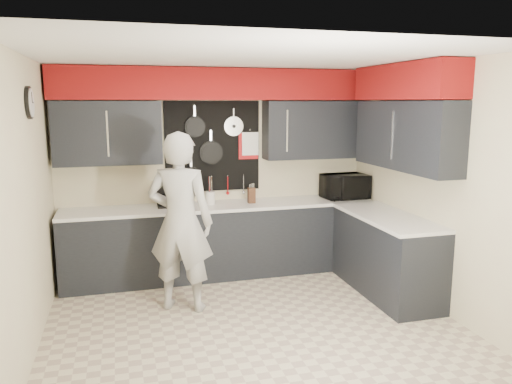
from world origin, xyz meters
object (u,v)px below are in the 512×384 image
object	(u,v)px
coffee_maker	(164,194)
person	(180,222)
utensil_crock	(210,198)
knife_block	(252,195)
microwave	(345,186)

from	to	relation	value
coffee_maker	person	distance (m)	1.00
utensil_crock	person	distance (m)	1.11
utensil_crock	person	world-z (taller)	person
utensil_crock	coffee_maker	world-z (taller)	coffee_maker
person	knife_block	bearing A→B (deg)	-113.54
microwave	knife_block	xyz separation A→B (m)	(-1.28, 0.03, -0.06)
coffee_maker	microwave	bearing A→B (deg)	-0.47
microwave	knife_block	bearing A→B (deg)	175.84
knife_block	coffee_maker	world-z (taller)	coffee_maker
coffee_maker	person	size ratio (longest dim) A/B	0.16
coffee_maker	person	bearing A→B (deg)	-83.74
microwave	person	size ratio (longest dim) A/B	0.30
microwave	coffee_maker	bearing A→B (deg)	174.86
person	coffee_maker	bearing A→B (deg)	-61.35
knife_block	coffee_maker	xyz separation A→B (m)	(-1.09, 0.06, 0.06)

